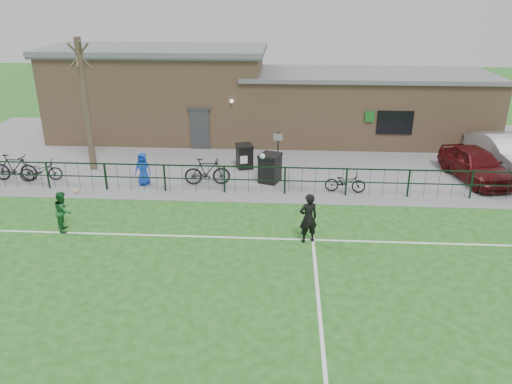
# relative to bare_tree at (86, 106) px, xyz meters

# --- Properties ---
(ground) EXTENTS (90.00, 90.00, 0.00)m
(ground) POSITION_rel_bare_tree_xyz_m (8.00, -10.50, -3.00)
(ground) COLOR #1B5619
(ground) RESTS_ON ground
(paving_strip) EXTENTS (34.00, 13.00, 0.02)m
(paving_strip) POSITION_rel_bare_tree_xyz_m (8.00, 3.00, -2.99)
(paving_strip) COLOR slate
(paving_strip) RESTS_ON ground
(pitch_line_touch) EXTENTS (28.00, 0.10, 0.01)m
(pitch_line_touch) POSITION_rel_bare_tree_xyz_m (8.00, -2.70, -3.00)
(pitch_line_touch) COLOR white
(pitch_line_touch) RESTS_ON ground
(pitch_line_mid) EXTENTS (28.00, 0.10, 0.01)m
(pitch_line_mid) POSITION_rel_bare_tree_xyz_m (8.00, -6.50, -3.00)
(pitch_line_mid) COLOR white
(pitch_line_mid) RESTS_ON ground
(pitch_line_perp) EXTENTS (0.10, 16.00, 0.01)m
(pitch_line_perp) POSITION_rel_bare_tree_xyz_m (10.00, -10.50, -3.00)
(pitch_line_perp) COLOR white
(pitch_line_perp) RESTS_ON ground
(perimeter_fence) EXTENTS (28.00, 0.10, 1.20)m
(perimeter_fence) POSITION_rel_bare_tree_xyz_m (8.00, -2.50, -2.40)
(perimeter_fence) COLOR black
(perimeter_fence) RESTS_ON ground
(bare_tree) EXTENTS (0.30, 0.30, 6.00)m
(bare_tree) POSITION_rel_bare_tree_xyz_m (0.00, 0.00, 0.00)
(bare_tree) COLOR #443829
(bare_tree) RESTS_ON ground
(wheelie_bin_left) EXTENTS (1.04, 1.10, 1.18)m
(wheelie_bin_left) POSITION_rel_bare_tree_xyz_m (8.34, -1.12, -2.39)
(wheelie_bin_left) COLOR black
(wheelie_bin_left) RESTS_ON paving_strip
(wheelie_bin_right) EXTENTS (0.89, 0.95, 1.05)m
(wheelie_bin_right) POSITION_rel_bare_tree_xyz_m (7.07, 0.63, -2.45)
(wheelie_bin_right) COLOR black
(wheelie_bin_right) RESTS_ON paving_strip
(sign_post) EXTENTS (0.07, 0.07, 2.00)m
(sign_post) POSITION_rel_bare_tree_xyz_m (8.65, -0.19, -1.98)
(sign_post) COLOR black
(sign_post) RESTS_ON paving_strip
(car_maroon) EXTENTS (2.55, 4.52, 1.45)m
(car_maroon) POSITION_rel_bare_tree_xyz_m (17.36, -0.32, -2.25)
(car_maroon) COLOR #4B0D10
(car_maroon) RESTS_ON paving_strip
(car_silver) EXTENTS (2.43, 4.97, 1.57)m
(car_silver) POSITION_rel_bare_tree_xyz_m (19.18, 1.26, -2.20)
(car_silver) COLOR #A5A7AD
(car_silver) RESTS_ON paving_strip
(bicycle_b) EXTENTS (2.02, 0.59, 1.21)m
(bicycle_b) POSITION_rel_bare_tree_xyz_m (-2.84, -1.73, -2.38)
(bicycle_b) COLOR black
(bicycle_b) RESTS_ON paving_strip
(bicycle_c) EXTENTS (1.89, 1.01, 0.94)m
(bicycle_c) POSITION_rel_bare_tree_xyz_m (-1.72, -1.66, -2.51)
(bicycle_c) COLOR black
(bicycle_c) RESTS_ON paving_strip
(bicycle_d) EXTENTS (2.02, 0.76, 1.18)m
(bicycle_d) POSITION_rel_bare_tree_xyz_m (5.66, -1.65, -2.39)
(bicycle_d) COLOR black
(bicycle_d) RESTS_ON paving_strip
(bicycle_e) EXTENTS (1.71, 0.73, 0.88)m
(bicycle_e) POSITION_rel_bare_tree_xyz_m (11.51, -2.15, -2.54)
(bicycle_e) COLOR black
(bicycle_e) RESTS_ON paving_strip
(spectator_child) EXTENTS (0.73, 0.51, 1.44)m
(spectator_child) POSITION_rel_bare_tree_xyz_m (2.91, -1.84, -2.26)
(spectator_child) COLOR #133EBB
(spectator_child) RESTS_ON paving_strip
(goalkeeper_kick) EXTENTS (2.17, 3.72, 2.01)m
(goalkeeper_kick) POSITION_rel_bare_tree_xyz_m (9.77, -6.54, -2.11)
(goalkeeper_kick) COLOR black
(goalkeeper_kick) RESTS_ON ground
(outfield_player) EXTENTS (0.72, 0.82, 1.44)m
(outfield_player) POSITION_rel_bare_tree_xyz_m (1.30, -6.25, -2.28)
(outfield_player) COLOR #1A5C26
(outfield_player) RESTS_ON ground
(ball_ground) EXTENTS (0.21, 0.21, 0.21)m
(ball_ground) POSITION_rel_bare_tree_xyz_m (0.33, -2.98, -2.89)
(ball_ground) COLOR silver
(ball_ground) RESTS_ON ground
(clubhouse) EXTENTS (24.25, 5.40, 4.96)m
(clubhouse) POSITION_rel_bare_tree_xyz_m (7.12, 6.00, -0.78)
(clubhouse) COLOR #A27D5A
(clubhouse) RESTS_ON ground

